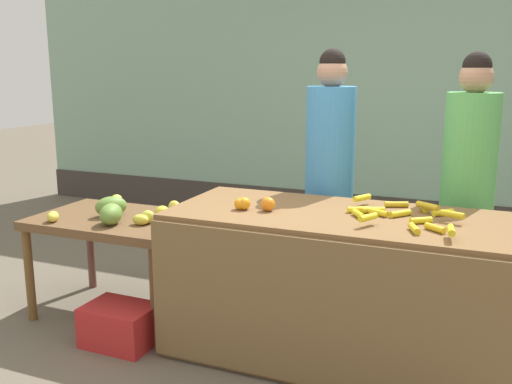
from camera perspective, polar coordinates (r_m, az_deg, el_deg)
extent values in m
plane|color=#665B4C|center=(3.76, 3.28, -15.03)|extent=(24.00, 24.00, 0.00)
cube|color=#8CB299|center=(6.30, 12.78, 10.19)|extent=(8.83, 0.20, 3.05)
cube|color=#3F3833|center=(6.38, 12.04, -1.99)|extent=(8.83, 0.04, 0.36)
cube|color=brown|center=(3.49, 8.17, -9.27)|extent=(2.00, 0.87, 0.89)
cube|color=brown|center=(3.09, 6.05, -12.15)|extent=(2.00, 0.03, 0.83)
cube|color=brown|center=(4.08, -13.84, -2.82)|extent=(1.11, 0.76, 0.06)
cylinder|color=brown|center=(4.26, -21.77, -7.73)|extent=(0.06, 0.06, 0.66)
cylinder|color=brown|center=(3.66, -10.12, -10.32)|extent=(0.06, 0.06, 0.66)
cylinder|color=brown|center=(4.72, -16.25, -5.40)|extent=(0.06, 0.06, 0.66)
cylinder|color=brown|center=(4.19, -5.28, -7.22)|extent=(0.06, 0.06, 0.66)
cylinder|color=yellow|center=(3.40, 11.69, -1.79)|extent=(0.14, 0.09, 0.04)
cylinder|color=yellow|center=(3.35, 12.19, -2.04)|extent=(0.12, 0.09, 0.04)
cylinder|color=gold|center=(3.10, 17.52, -3.48)|extent=(0.12, 0.11, 0.04)
cylinder|color=yellow|center=(3.53, 16.49, -1.52)|extent=(0.07, 0.14, 0.04)
cylinder|color=yellow|center=(3.45, 18.24, -1.97)|extent=(0.12, 0.12, 0.04)
cylinder|color=yellow|center=(3.29, 10.23, -2.22)|extent=(0.10, 0.13, 0.04)
cylinder|color=gold|center=(3.06, 15.58, -3.57)|extent=(0.08, 0.13, 0.04)
cylinder|color=gold|center=(3.57, 13.90, -1.21)|extent=(0.14, 0.09, 0.04)
cylinder|color=yellow|center=(3.23, 16.20, -2.75)|extent=(0.12, 0.10, 0.04)
cylinder|color=yellow|center=(3.40, 10.25, -1.75)|extent=(0.13, 0.10, 0.04)
cylinder|color=yellow|center=(3.35, 14.28, -2.11)|extent=(0.12, 0.13, 0.04)
cylinder|color=yellow|center=(3.57, 10.59, -0.57)|extent=(0.10, 0.13, 0.04)
cylinder|color=gold|center=(3.29, 19.10, -2.14)|extent=(0.14, 0.08, 0.04)
cylinder|color=yellow|center=(2.97, 18.97, -3.65)|extent=(0.05, 0.13, 0.04)
cylinder|color=yellow|center=(3.11, 11.16, -2.52)|extent=(0.09, 0.13, 0.04)
cylinder|color=gold|center=(3.45, 16.83, -1.34)|extent=(0.14, 0.11, 0.04)
sphere|color=orange|center=(3.40, -1.20, -1.16)|extent=(0.08, 0.08, 0.08)
sphere|color=orange|center=(3.41, -1.62, -1.20)|extent=(0.07, 0.07, 0.07)
sphere|color=orange|center=(3.37, 1.22, -1.22)|extent=(0.08, 0.08, 0.08)
ellipsoid|color=yellow|center=(3.81, -11.49, -2.74)|extent=(0.12, 0.08, 0.07)
ellipsoid|color=gold|center=(4.05, -19.71, -2.34)|extent=(0.12, 0.14, 0.07)
ellipsoid|color=yellow|center=(4.42, -13.82, -0.75)|extent=(0.10, 0.12, 0.08)
ellipsoid|color=yellow|center=(4.00, -9.40, -1.91)|extent=(0.11, 0.12, 0.08)
ellipsoid|color=#D9D445|center=(3.84, -10.77, -2.47)|extent=(0.10, 0.08, 0.09)
ellipsoid|color=yellow|center=(4.09, -8.18, -1.47)|extent=(0.12, 0.11, 0.09)
ellipsoid|color=olive|center=(4.08, -14.30, -1.39)|extent=(0.25, 0.26, 0.14)
ellipsoid|color=olive|center=(3.86, -14.35, -2.16)|extent=(0.21, 0.25, 0.14)
cylinder|color=#33333D|center=(4.20, 7.13, -6.72)|extent=(0.29, 0.29, 0.72)
cylinder|color=#3F8CCC|center=(4.02, 7.44, 4.16)|extent=(0.34, 0.34, 0.88)
sphere|color=tan|center=(3.98, 7.66, 11.82)|extent=(0.21, 0.21, 0.21)
sphere|color=black|center=(3.98, 7.68, 12.80)|extent=(0.18, 0.18, 0.18)
cylinder|color=#33333D|center=(4.11, 19.79, -7.90)|extent=(0.29, 0.29, 0.71)
cylinder|color=#59B259|center=(3.92, 20.62, 2.98)|extent=(0.34, 0.34, 0.87)
sphere|color=tan|center=(3.88, 21.22, 10.69)|extent=(0.21, 0.21, 0.21)
sphere|color=black|center=(3.88, 21.30, 11.70)|extent=(0.18, 0.18, 0.18)
cube|color=red|center=(3.80, -13.48, -12.86)|extent=(0.45, 0.33, 0.26)
ellipsoid|color=maroon|center=(4.39, 0.33, -7.48)|extent=(0.44, 0.41, 0.48)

